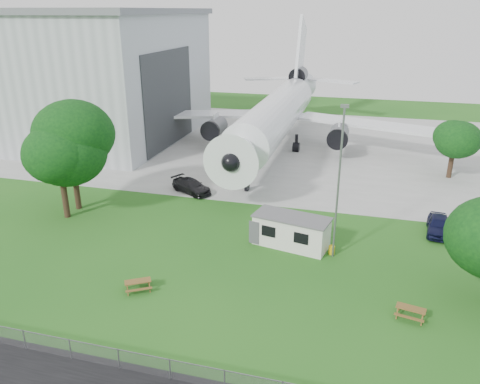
% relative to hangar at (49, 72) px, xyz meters
% --- Properties ---
extents(ground, '(160.00, 160.00, 0.00)m').
position_rel_hangar_xyz_m(ground, '(37.97, -36.00, -9.41)').
color(ground, '#327422').
extents(concrete_apron, '(120.00, 46.00, 0.03)m').
position_rel_hangar_xyz_m(concrete_apron, '(37.97, 2.00, -9.39)').
color(concrete_apron, '#B7B7B2').
rests_on(concrete_apron, ground).
extents(hangar, '(43.00, 31.00, 18.55)m').
position_rel_hangar_xyz_m(hangar, '(0.00, 0.00, 0.00)').
color(hangar, '#B2B7BC').
rests_on(hangar, ground).
extents(airliner, '(46.36, 47.73, 17.69)m').
position_rel_hangar_xyz_m(airliner, '(35.97, -0.14, -4.14)').
color(airliner, white).
rests_on(airliner, ground).
extents(site_cabin, '(6.96, 3.91, 2.62)m').
position_rel_hangar_xyz_m(site_cabin, '(42.65, -28.78, -8.09)').
color(site_cabin, silver).
rests_on(site_cabin, ground).
extents(picnic_west, '(2.32, 2.22, 0.76)m').
position_rel_hangar_xyz_m(picnic_west, '(33.45, -38.24, -9.41)').
color(picnic_west, brown).
rests_on(picnic_west, ground).
extents(picnic_east, '(2.07, 1.84, 0.76)m').
position_rel_hangar_xyz_m(picnic_east, '(51.58, -36.59, -9.41)').
color(picnic_east, brown).
rests_on(picnic_east, ground).
extents(fence, '(58.00, 0.04, 1.30)m').
position_rel_hangar_xyz_m(fence, '(37.97, -45.50, -9.41)').
color(fence, gray).
rests_on(fence, ground).
extents(lamp_mast, '(0.16, 0.16, 12.00)m').
position_rel_hangar_xyz_m(lamp_mast, '(46.17, -29.80, -3.41)').
color(lamp_mast, slate).
rests_on(lamp_mast, ground).
extents(tree_west_big, '(8.35, 8.35, 11.50)m').
position_rel_hangar_xyz_m(tree_west_big, '(21.11, -26.53, -2.09)').
color(tree_west_big, '#382619').
rests_on(tree_west_big, ground).
extents(tree_west_small, '(7.20, 7.20, 9.49)m').
position_rel_hangar_xyz_m(tree_west_small, '(21.25, -28.63, -3.53)').
color(tree_west_small, '#382619').
rests_on(tree_west_small, ground).
extents(tree_far_apron, '(5.25, 5.25, 7.12)m').
position_rel_hangar_xyz_m(tree_far_apron, '(57.70, -7.20, -4.93)').
color(tree_far_apron, '#382619').
rests_on(tree_far_apron, ground).
extents(car_ne_hatch, '(2.26, 4.73, 1.56)m').
position_rel_hangar_xyz_m(car_ne_hatch, '(54.69, -23.19, -8.63)').
color(car_ne_hatch, black).
rests_on(car_ne_hatch, ground).
extents(car_apron_van, '(5.32, 4.18, 1.44)m').
position_rel_hangar_xyz_m(car_apron_van, '(30.36, -19.60, -8.69)').
color(car_apron_van, black).
rests_on(car_apron_van, ground).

